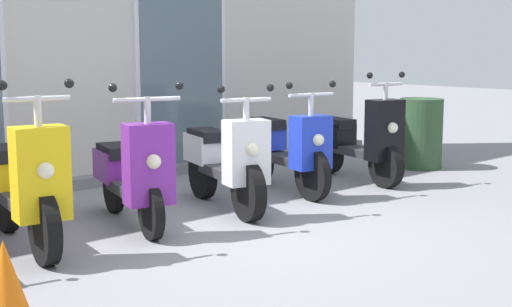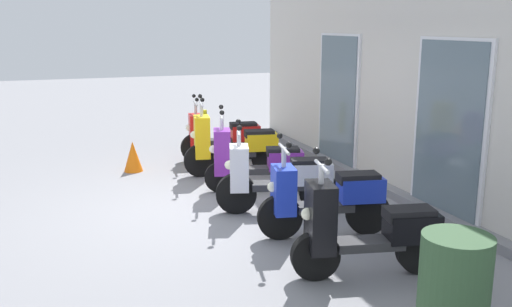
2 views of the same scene
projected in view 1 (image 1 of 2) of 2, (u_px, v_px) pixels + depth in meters
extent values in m
plane|color=gray|center=(244.00, 235.00, 6.04)|extent=(40.00, 40.00, 0.00)
cube|color=slate|center=(82.00, 183.00, 8.00)|extent=(9.47, 0.20, 0.12)
cube|color=silver|center=(182.00, 79.00, 8.86)|extent=(1.35, 0.04, 2.30)
cube|color=slate|center=(183.00, 80.00, 8.85)|extent=(1.23, 0.02, 2.22)
cylinder|color=black|center=(45.00, 229.00, 5.18)|extent=(0.20, 0.54, 0.53)
cylinder|color=black|center=(6.00, 201.00, 6.12)|extent=(0.20, 0.54, 0.53)
cube|color=#2D2D30|center=(23.00, 201.00, 5.64)|extent=(0.38, 0.73, 0.09)
cube|color=yellow|center=(40.00, 173.00, 5.15)|extent=(0.42, 0.30, 0.68)
sphere|color=#F2EFCC|center=(46.00, 171.00, 5.04)|extent=(0.12, 0.12, 0.12)
cube|color=yellow|center=(7.00, 169.00, 5.99)|extent=(0.39, 0.56, 0.28)
cube|color=black|center=(8.00, 153.00, 5.94)|extent=(0.34, 0.52, 0.11)
cylinder|color=silver|center=(38.00, 113.00, 5.09)|extent=(0.06, 0.06, 0.24)
cylinder|color=silver|center=(37.00, 99.00, 5.07)|extent=(0.47, 0.12, 0.04)
sphere|color=black|center=(69.00, 83.00, 5.18)|extent=(0.07, 0.07, 0.07)
sphere|color=black|center=(2.00, 85.00, 4.94)|extent=(0.07, 0.07, 0.07)
cylinder|color=black|center=(151.00, 212.00, 5.86)|extent=(0.20, 0.46, 0.46)
cylinder|color=black|center=(114.00, 189.00, 6.82)|extent=(0.20, 0.46, 0.46)
cube|color=#2D2D30|center=(131.00, 188.00, 6.32)|extent=(0.43, 0.72, 0.09)
cube|color=purple|center=(149.00, 164.00, 5.84)|extent=(0.43, 0.33, 0.66)
sphere|color=#F2EFCC|center=(154.00, 162.00, 5.72)|extent=(0.12, 0.12, 0.12)
cube|color=purple|center=(116.00, 165.00, 6.69)|extent=(0.43, 0.58, 0.28)
cube|color=black|center=(117.00, 151.00, 6.64)|extent=(0.38, 0.53, 0.11)
cylinder|color=silver|center=(147.00, 111.00, 5.78)|extent=(0.06, 0.06, 0.23)
cylinder|color=silver|center=(147.00, 99.00, 5.76)|extent=(0.54, 0.18, 0.04)
sphere|color=black|center=(179.00, 86.00, 5.87)|extent=(0.07, 0.07, 0.07)
sphere|color=black|center=(113.00, 88.00, 5.62)|extent=(0.07, 0.07, 0.07)
cylinder|color=black|center=(248.00, 192.00, 6.48)|extent=(0.26, 0.55, 0.54)
cylinder|color=black|center=(203.00, 172.00, 7.46)|extent=(0.26, 0.55, 0.54)
cube|color=#2D2D30|center=(224.00, 171.00, 6.95)|extent=(0.45, 0.73, 0.09)
cube|color=white|center=(246.00, 152.00, 6.46)|extent=(0.43, 0.34, 0.58)
sphere|color=#F2EFCC|center=(252.00, 150.00, 6.34)|extent=(0.12, 0.12, 0.12)
cube|color=white|center=(206.00, 148.00, 7.33)|extent=(0.44, 0.58, 0.28)
cube|color=black|center=(207.00, 135.00, 7.27)|extent=(0.39, 0.53, 0.11)
cylinder|color=silver|center=(246.00, 110.00, 6.40)|extent=(0.06, 0.06, 0.22)
cylinder|color=silver|center=(246.00, 100.00, 6.39)|extent=(0.47, 0.17, 0.04)
sphere|color=black|center=(270.00, 88.00, 6.48)|extent=(0.07, 0.07, 0.07)
sphere|color=black|center=(221.00, 89.00, 6.27)|extent=(0.07, 0.07, 0.07)
cylinder|color=black|center=(313.00, 175.00, 7.32)|extent=(0.20, 0.54, 0.53)
cylinder|color=black|center=(258.00, 161.00, 8.22)|extent=(0.20, 0.54, 0.53)
cube|color=#2D2D30|center=(284.00, 158.00, 7.75)|extent=(0.39, 0.70, 0.09)
cube|color=#1E38C6|center=(311.00, 142.00, 7.30)|extent=(0.42, 0.31, 0.54)
sphere|color=#F2EFCC|center=(318.00, 140.00, 7.18)|extent=(0.12, 0.12, 0.12)
cube|color=#1E38C6|center=(263.00, 136.00, 8.09)|extent=(0.40, 0.57, 0.28)
cube|color=black|center=(265.00, 124.00, 8.03)|extent=(0.35, 0.52, 0.11)
cylinder|color=silver|center=(311.00, 105.00, 7.24)|extent=(0.06, 0.06, 0.25)
cylinder|color=silver|center=(311.00, 95.00, 7.23)|extent=(0.52, 0.14, 0.04)
sphere|color=black|center=(333.00, 84.00, 7.35)|extent=(0.07, 0.07, 0.07)
sphere|color=black|center=(289.00, 86.00, 7.08)|extent=(0.07, 0.07, 0.07)
cylinder|color=black|center=(386.00, 166.00, 8.00)|extent=(0.21, 0.50, 0.49)
cylinder|color=black|center=(329.00, 154.00, 8.92)|extent=(0.21, 0.50, 0.49)
cube|color=#2D2D30|center=(356.00, 151.00, 8.44)|extent=(0.40, 0.71, 0.09)
cube|color=black|center=(385.00, 130.00, 7.97)|extent=(0.42, 0.31, 0.67)
sphere|color=#F2EFCC|center=(392.00, 128.00, 7.86)|extent=(0.12, 0.12, 0.12)
cube|color=black|center=(334.00, 134.00, 8.79)|extent=(0.40, 0.57, 0.28)
cube|color=black|center=(336.00, 123.00, 8.74)|extent=(0.36, 0.52, 0.11)
cylinder|color=silver|center=(386.00, 92.00, 7.91)|extent=(0.06, 0.06, 0.21)
cylinder|color=silver|center=(386.00, 84.00, 7.90)|extent=(0.45, 0.13, 0.04)
sphere|color=black|center=(402.00, 75.00, 8.00)|extent=(0.07, 0.07, 0.07)
sphere|color=black|center=(370.00, 75.00, 7.77)|extent=(0.07, 0.07, 0.07)
cylinder|color=#2D4C2D|center=(421.00, 133.00, 9.26)|extent=(0.55, 0.55, 0.89)
cone|color=orange|center=(5.00, 286.00, 3.98)|extent=(0.32, 0.32, 0.52)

